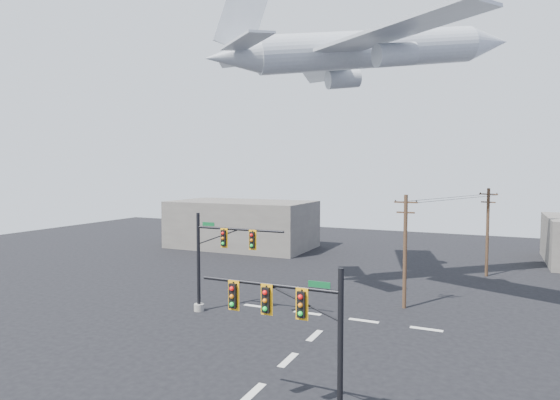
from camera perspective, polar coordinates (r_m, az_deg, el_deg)
The scene contains 9 objects.
ground at distance 22.67m, azimuth -3.33°, elevation -22.44°, with size 120.00×120.00×0.00m, color black.
lane_markings at distance 27.10m, azimuth 2.19°, elevation -17.92°, with size 14.00×21.20×0.01m.
signal_mast_near at distance 18.62m, azimuth 2.72°, elevation -16.31°, with size 6.26×0.70×6.39m.
signal_mast_far at distance 32.90m, azimuth -7.87°, elevation -7.27°, with size 6.95×0.77×7.00m.
utility_pole_a at distance 34.96m, azimuth 15.00°, elevation -5.81°, with size 1.65×0.27×8.24m.
utility_pole_b at distance 48.05m, azimuth 23.97°, elevation -3.41°, with size 1.63×0.64×8.32m.
power_lines at distance 41.06m, azimuth 20.30°, elevation 0.20°, with size 6.82×13.68×0.03m.
airliner at distance 39.71m, azimuth 10.79°, elevation 17.48°, with size 22.98×21.62×6.98m.
building_left at distance 61.08m, azimuth -4.66°, elevation -2.95°, with size 18.00×10.00×6.00m, color #625D56.
Camera 1 is at (9.52, -18.02, 9.95)m, focal length 30.00 mm.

